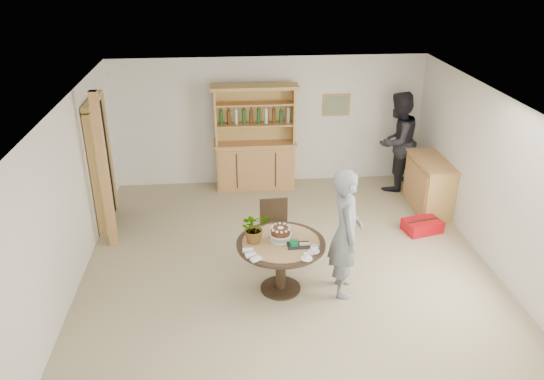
{
  "coord_description": "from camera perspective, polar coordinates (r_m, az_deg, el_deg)",
  "views": [
    {
      "loc": [
        -0.84,
        -6.35,
        4.38
      ],
      "look_at": [
        -0.2,
        0.77,
        1.05
      ],
      "focal_mm": 35.0,
      "sensor_mm": 36.0,
      "label": 1
    }
  ],
  "objects": [
    {
      "name": "hutch",
      "position": [
        10.29,
        -1.82,
        3.93
      ],
      "size": [
        1.62,
        0.54,
        2.04
      ],
      "color": "tan",
      "rests_on": "ground"
    },
    {
      "name": "room_shell",
      "position": [
        6.93,
        2.21,
        2.57
      ],
      "size": [
        6.04,
        7.04,
        2.52
      ],
      "color": "white",
      "rests_on": "ground"
    },
    {
      "name": "dining_chair",
      "position": [
        7.95,
        0.29,
        -3.96
      ],
      "size": [
        0.44,
        0.44,
        0.95
      ],
      "rotation": [
        0.0,
        0.0,
        0.05
      ],
      "color": "black",
      "rests_on": "ground"
    },
    {
      "name": "coffee_cup_a",
      "position": [
        6.91,
        4.53,
        -6.32
      ],
      "size": [
        0.15,
        0.15,
        0.09
      ],
      "color": "white",
      "rests_on": "dining_table"
    },
    {
      "name": "red_suitcase",
      "position": [
        9.22,
        15.85,
        -3.72
      ],
      "size": [
        0.68,
        0.53,
        0.21
      ],
      "rotation": [
        0.0,
        0.0,
        0.25
      ],
      "color": "red",
      "rests_on": "ground"
    },
    {
      "name": "coffee_cup_b",
      "position": [
        6.75,
        3.76,
        -7.15
      ],
      "size": [
        0.15,
        0.15,
        0.08
      ],
      "color": "white",
      "rests_on": "dining_table"
    },
    {
      "name": "napkins",
      "position": [
        6.82,
        -2.21,
        -6.97
      ],
      "size": [
        0.24,
        0.33,
        0.03
      ],
      "color": "white",
      "rests_on": "dining_table"
    },
    {
      "name": "dining_table",
      "position": [
        7.2,
        0.96,
        -6.66
      ],
      "size": [
        1.2,
        1.2,
        0.76
      ],
      "color": "black",
      "rests_on": "ground"
    },
    {
      "name": "gift_tray",
      "position": [
        7.02,
        2.82,
        -5.84
      ],
      "size": [
        0.3,
        0.2,
        0.08
      ],
      "color": "black",
      "rests_on": "dining_table"
    },
    {
      "name": "adult_person",
      "position": [
        10.39,
        13.29,
        5.09
      ],
      "size": [
        1.19,
        1.14,
        1.92
      ],
      "primitive_type": "imported",
      "rotation": [
        0.0,
        0.0,
        3.78
      ],
      "color": "black",
      "rests_on": "ground"
    },
    {
      "name": "birthday_cake",
      "position": [
        7.1,
        0.93,
        -4.53
      ],
      "size": [
        0.3,
        0.3,
        0.2
      ],
      "color": "white",
      "rests_on": "dining_table"
    },
    {
      "name": "ground",
      "position": [
        7.76,
        1.99,
        -9.42
      ],
      "size": [
        7.0,
        7.0,
        0.0
      ],
      "primitive_type": "plane",
      "color": "tan",
      "rests_on": "ground"
    },
    {
      "name": "flower_vase",
      "position": [
        7.03,
        -1.91,
        -4.04
      ],
      "size": [
        0.47,
        0.44,
        0.42
      ],
      "primitive_type": "imported",
      "rotation": [
        0.0,
        0.0,
        0.35
      ],
      "color": "#3F7233",
      "rests_on": "dining_table"
    },
    {
      "name": "teen_boy",
      "position": [
        7.09,
        7.93,
        -4.61
      ],
      "size": [
        0.49,
        0.7,
        1.81
      ],
      "primitive_type": "imported",
      "rotation": [
        0.0,
        0.0,
        1.48
      ],
      "color": "slate",
      "rests_on": "ground"
    },
    {
      "name": "doorway",
      "position": [
        9.21,
        -17.97,
        2.88
      ],
      "size": [
        0.13,
        1.1,
        2.18
      ],
      "color": "black",
      "rests_on": "ground"
    },
    {
      "name": "sideboard",
      "position": [
        9.89,
        16.54,
        0.6
      ],
      "size": [
        0.54,
        1.26,
        0.94
      ],
      "color": "tan",
      "rests_on": "ground"
    },
    {
      "name": "pine_post",
      "position": [
        8.38,
        -17.59,
        1.81
      ],
      "size": [
        0.12,
        0.12,
        2.5
      ],
      "primitive_type": "cube",
      "color": "tan",
      "rests_on": "ground"
    }
  ]
}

